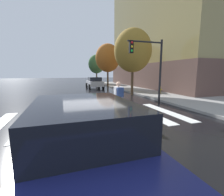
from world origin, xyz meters
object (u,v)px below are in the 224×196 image
street_tree_near (133,51)px  street_tree_mid (108,58)px  sedan_near (83,141)px  cyclist (118,100)px  manhole_cover (83,133)px  fire_hydrant (160,89)px  traffic_light_near (150,61)px  street_tree_far (96,64)px  sedan_mid (95,82)px

street_tree_near → street_tree_mid: bearing=89.1°
sedan_near → street_tree_near: bearing=60.8°
cyclist → street_tree_mid: 16.14m
manhole_cover → cyclist: (1.79, 1.35, 0.84)m
sedan_near → fire_hydrant: sedan_near is taller
traffic_light_near → street_tree_near: size_ratio=0.70×
street_tree_near → street_tree_far: bearing=89.1°
manhole_cover → sedan_mid: bearing=77.0°
manhole_cover → street_tree_far: size_ratio=0.12×
sedan_near → street_tree_far: bearing=77.2°
sedan_mid → traffic_light_near: traffic_light_near is taller
sedan_near → traffic_light_near: size_ratio=1.10×
traffic_light_near → street_tree_mid: 12.92m
sedan_near → cyclist: bearing=61.6°
cyclist → street_tree_mid: (3.97, 15.30, 3.29)m
street_tree_near → street_tree_far: (0.26, 16.66, -0.35)m
traffic_light_near → street_tree_mid: size_ratio=0.69×
sedan_mid → street_tree_far: size_ratio=0.79×
sedan_near → sedan_mid: bearing=77.9°
cyclist → traffic_light_near: 4.42m
manhole_cover → cyclist: cyclist is taller
sedan_near → street_tree_mid: (6.07, 19.18, 3.31)m
street_tree_mid → street_tree_far: street_tree_mid is taller
street_tree_far → traffic_light_near: bearing=-92.8°
cyclist → traffic_light_near: size_ratio=0.41×
manhole_cover → street_tree_mid: 18.10m
sedan_near → street_tree_near: (5.93, 10.62, 3.23)m
sedan_near → manhole_cover: bearing=83.1°
sedan_mid → fire_hydrant: 9.70m
traffic_light_near → street_tree_near: (0.77, 4.27, 1.19)m
fire_hydrant → street_tree_mid: bearing=104.1°
sedan_mid → street_tree_mid: (2.10, 0.72, 3.36)m
cyclist → fire_hydrant: cyclist is taller
sedan_mid → fire_hydrant: size_ratio=5.55×
sedan_mid → manhole_cover: bearing=-103.0°
street_tree_near → street_tree_far: 16.66m
cyclist → street_tree_far: 23.92m
manhole_cover → fire_hydrant: bearing=42.0°
sedan_mid → cyclist: size_ratio=2.54×
sedan_near → street_tree_mid: street_tree_mid is taller
manhole_cover → sedan_mid: (3.66, 15.93, 0.76)m
fire_hydrant → street_tree_far: street_tree_far is taller
sedan_mid → street_tree_mid: bearing=18.9°
cyclist → street_tree_far: (4.10, 23.39, 2.86)m
sedan_near → cyclist: (2.10, 3.88, 0.02)m
fire_hydrant → cyclist: bearing=-136.7°
sedan_near → sedan_mid: 18.88m
street_tree_mid → sedan_mid: bearing=-161.1°
manhole_cover → street_tree_mid: (5.76, 16.65, 4.13)m
cyclist → traffic_light_near: traffic_light_near is taller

